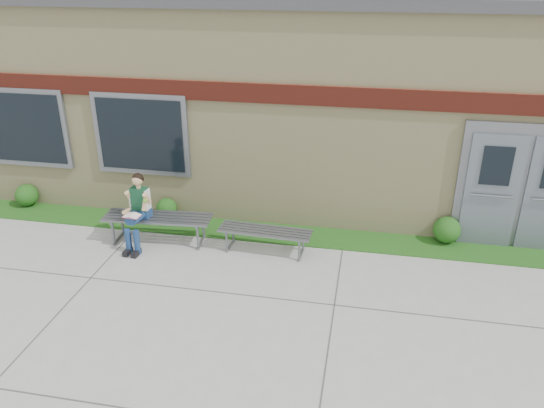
# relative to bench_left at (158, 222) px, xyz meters

# --- Properties ---
(ground) EXTENTS (80.00, 80.00, 0.00)m
(ground) POSITION_rel_bench_left_xyz_m (2.36, -1.92, -0.39)
(ground) COLOR #9E9E99
(ground) RESTS_ON ground
(grass_strip) EXTENTS (16.00, 0.80, 0.02)m
(grass_strip) POSITION_rel_bench_left_xyz_m (2.36, 0.68, -0.38)
(grass_strip) COLOR #264913
(grass_strip) RESTS_ON ground
(school_building) EXTENTS (16.20, 6.22, 4.20)m
(school_building) POSITION_rel_bench_left_xyz_m (2.36, 4.07, 1.71)
(school_building) COLOR beige
(school_building) RESTS_ON ground
(bench_left) EXTENTS (2.00, 0.70, 0.51)m
(bench_left) POSITION_rel_bench_left_xyz_m (0.00, 0.00, 0.00)
(bench_left) COLOR slate
(bench_left) RESTS_ON ground
(bench_right) EXTENTS (1.67, 0.55, 0.43)m
(bench_right) POSITION_rel_bench_left_xyz_m (2.00, 0.00, -0.06)
(bench_right) COLOR slate
(bench_right) RESTS_ON ground
(girl) EXTENTS (0.45, 0.77, 1.36)m
(girl) POSITION_rel_bench_left_xyz_m (-0.28, -0.20, 0.34)
(girl) COLOR navy
(girl) RESTS_ON ground
(shrub_west) EXTENTS (0.47, 0.47, 0.47)m
(shrub_west) POSITION_rel_bench_left_xyz_m (-3.32, 0.93, -0.14)
(shrub_west) COLOR #264913
(shrub_west) RESTS_ON grass_strip
(shrub_mid) EXTENTS (0.41, 0.41, 0.41)m
(shrub_mid) POSITION_rel_bench_left_xyz_m (-0.21, 0.93, -0.17)
(shrub_mid) COLOR #264913
(shrub_mid) RESTS_ON grass_strip
(shrub_east) EXTENTS (0.49, 0.49, 0.49)m
(shrub_east) POSITION_rel_bench_left_xyz_m (5.21, 0.93, -0.13)
(shrub_east) COLOR #264913
(shrub_east) RESTS_ON grass_strip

